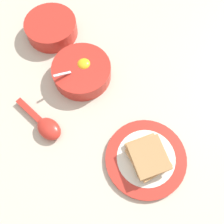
{
  "coord_description": "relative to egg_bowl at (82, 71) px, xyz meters",
  "views": [
    {
      "loc": [
        0.32,
        0.16,
        0.69
      ],
      "look_at": [
        0.05,
        0.06,
        0.02
      ],
      "focal_mm": 42.0,
      "sensor_mm": 36.0,
      "label": 1
    }
  ],
  "objects": [
    {
      "name": "toast_sandwich",
      "position": [
        0.17,
        0.26,
        0.01
      ],
      "size": [
        0.14,
        0.13,
        0.04
      ],
      "color": "tan",
      "rests_on": "toast_plate"
    },
    {
      "name": "soup_spoon",
      "position": [
        0.19,
        -0.02,
        -0.01
      ],
      "size": [
        0.09,
        0.17,
        0.03
      ],
      "color": "red",
      "rests_on": "ground_plane"
    },
    {
      "name": "congee_bowl",
      "position": [
        -0.11,
        -0.16,
        0.0
      ],
      "size": [
        0.16,
        0.16,
        0.05
      ],
      "color": "red",
      "rests_on": "ground_plane"
    },
    {
      "name": "egg_bowl",
      "position": [
        0.0,
        0.0,
        0.0
      ],
      "size": [
        0.17,
        0.17,
        0.08
      ],
      "color": "red",
      "rests_on": "ground_plane"
    },
    {
      "name": "ground_plane",
      "position": [
        0.03,
        0.08,
        -0.03
      ],
      "size": [
        3.0,
        3.0,
        0.0
      ],
      "primitive_type": "plane",
      "color": "beige"
    },
    {
      "name": "toast_plate",
      "position": [
        0.17,
        0.26,
        -0.02
      ],
      "size": [
        0.22,
        0.22,
        0.01
      ],
      "color": "red",
      "rests_on": "ground_plane"
    }
  ]
}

